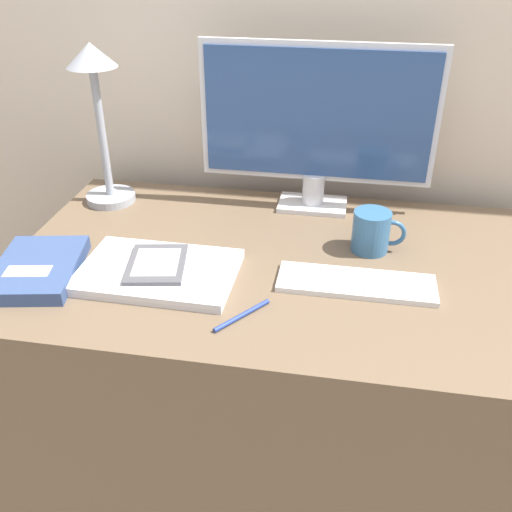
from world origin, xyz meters
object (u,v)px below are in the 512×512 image
at_px(desk_lamp, 98,103).
at_px(monitor, 317,123).
at_px(ereader, 157,264).
at_px(notebook, 38,269).
at_px(keyboard, 356,283).
at_px(laptop, 158,272).
at_px(coffee_mug, 372,231).
at_px(pen, 242,315).

bearing_deg(desk_lamp, monitor, 6.49).
distance_m(ereader, notebook, 0.25).
xyz_separation_m(keyboard, desk_lamp, (-0.65, 0.30, 0.25)).
bearing_deg(desk_lamp, laptop, -54.08).
bearing_deg(coffee_mug, desk_lamp, 167.99).
bearing_deg(monitor, desk_lamp, -173.51).
bearing_deg(ereader, laptop, -56.67).
distance_m(desk_lamp, pen, 0.67).
height_order(keyboard, desk_lamp, desk_lamp).
bearing_deg(laptop, pen, -28.72).
bearing_deg(ereader, monitor, 52.94).
bearing_deg(coffee_mug, monitor, 126.06).
relative_size(keyboard, notebook, 1.23).
relative_size(notebook, pen, 2.28).
relative_size(ereader, notebook, 0.66).
bearing_deg(desk_lamp, coffee_mug, -12.01).
height_order(desk_lamp, notebook, desk_lamp).
xyz_separation_m(monitor, notebook, (-0.54, -0.43, -0.21)).
bearing_deg(laptop, notebook, -171.16).
bearing_deg(notebook, coffee_mug, 18.35).
xyz_separation_m(monitor, keyboard, (0.12, -0.36, -0.21)).
xyz_separation_m(laptop, ereader, (-0.00, 0.01, 0.02)).
xyz_separation_m(monitor, pen, (-0.09, -0.50, -0.22)).
bearing_deg(laptop, keyboard, 4.88).
bearing_deg(ereader, coffee_mug, 22.48).
xyz_separation_m(laptop, notebook, (-0.25, -0.04, 0.00)).
bearing_deg(pen, notebook, 171.07).
xyz_separation_m(keyboard, pen, (-0.21, -0.14, -0.00)).
relative_size(coffee_mug, pen, 1.04).
relative_size(ereader, desk_lamp, 0.43).
xyz_separation_m(laptop, desk_lamp, (-0.24, 0.33, 0.25)).
distance_m(ereader, desk_lamp, 0.47).
relative_size(keyboard, pen, 2.81).
bearing_deg(notebook, monitor, 38.77).
distance_m(laptop, notebook, 0.25).
distance_m(desk_lamp, coffee_mug, 0.72).
relative_size(monitor, coffee_mug, 4.82).
bearing_deg(laptop, desk_lamp, 125.92).
xyz_separation_m(keyboard, ereader, (-0.41, -0.03, 0.02)).
bearing_deg(monitor, ereader, -127.06).
height_order(keyboard, ereader, ereader).
bearing_deg(keyboard, coffee_mug, 79.79).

